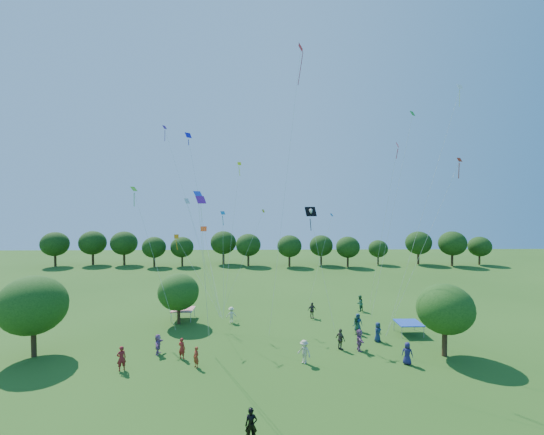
{
  "coord_description": "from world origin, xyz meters",
  "views": [
    {
      "loc": [
        -0.65,
        -15.59,
        12.12
      ],
      "look_at": [
        0.0,
        14.0,
        11.0
      ],
      "focal_mm": 24.0,
      "sensor_mm": 36.0,
      "label": 1
    }
  ],
  "objects_px": {
    "tent_red_stripe": "(183,310)",
    "tent_blue": "(409,323)",
    "near_tree_west": "(33,305)",
    "red_high_kite": "(295,99)",
    "near_tree_east": "(445,309)",
    "near_tree_north": "(179,292)",
    "pirate_kite": "(311,214)",
    "man_in_black": "(251,425)"
  },
  "relations": [
    {
      "from": "tent_red_stripe",
      "to": "tent_blue",
      "type": "relative_size",
      "value": 1.0
    },
    {
      "from": "near_tree_west",
      "to": "red_high_kite",
      "type": "relative_size",
      "value": 0.25
    },
    {
      "from": "near_tree_west",
      "to": "red_high_kite",
      "type": "distance_m",
      "value": 28.07
    },
    {
      "from": "near_tree_west",
      "to": "near_tree_east",
      "type": "xyz_separation_m",
      "value": [
        32.65,
        -0.62,
        -0.32
      ]
    },
    {
      "from": "near_tree_west",
      "to": "red_high_kite",
      "type": "xyz_separation_m",
      "value": [
        21.19,
        5.05,
        17.7
      ]
    },
    {
      "from": "near_tree_north",
      "to": "tent_red_stripe",
      "type": "relative_size",
      "value": 2.31
    },
    {
      "from": "near_tree_east",
      "to": "tent_blue",
      "type": "distance_m",
      "value": 5.67
    },
    {
      "from": "near_tree_west",
      "to": "tent_red_stripe",
      "type": "distance_m",
      "value": 13.67
    },
    {
      "from": "near_tree_north",
      "to": "pirate_kite",
      "type": "relative_size",
      "value": 0.48
    },
    {
      "from": "near_tree_west",
      "to": "man_in_black",
      "type": "bearing_deg",
      "value": -31.37
    },
    {
      "from": "man_in_black",
      "to": "pirate_kite",
      "type": "relative_size",
      "value": 0.16
    },
    {
      "from": "near_tree_west",
      "to": "tent_red_stripe",
      "type": "xyz_separation_m",
      "value": [
        9.78,
        9.05,
        -3.07
      ]
    },
    {
      "from": "tent_red_stripe",
      "to": "pirate_kite",
      "type": "distance_m",
      "value": 16.84
    },
    {
      "from": "pirate_kite",
      "to": "red_high_kite",
      "type": "distance_m",
      "value": 10.76
    },
    {
      "from": "pirate_kite",
      "to": "red_high_kite",
      "type": "height_order",
      "value": "red_high_kite"
    },
    {
      "from": "near_tree_west",
      "to": "tent_blue",
      "type": "xyz_separation_m",
      "value": [
        31.71,
        4.25,
        -3.07
      ]
    },
    {
      "from": "man_in_black",
      "to": "pirate_kite",
      "type": "distance_m",
      "value": 19.92
    },
    {
      "from": "near_tree_east",
      "to": "tent_blue",
      "type": "xyz_separation_m",
      "value": [
        -0.94,
        4.87,
        -2.75
      ]
    },
    {
      "from": "near_tree_west",
      "to": "tent_red_stripe",
      "type": "bearing_deg",
      "value": 42.78
    },
    {
      "from": "near_tree_west",
      "to": "near_tree_north",
      "type": "xyz_separation_m",
      "value": [
        9.67,
        7.6,
        -0.86
      ]
    },
    {
      "from": "near_tree_east",
      "to": "tent_red_stripe",
      "type": "xyz_separation_m",
      "value": [
        -22.87,
        9.67,
        -2.75
      ]
    },
    {
      "from": "man_in_black",
      "to": "red_high_kite",
      "type": "bearing_deg",
      "value": 78.16
    },
    {
      "from": "near_tree_west",
      "to": "near_tree_north",
      "type": "bearing_deg",
      "value": 38.18
    },
    {
      "from": "near_tree_east",
      "to": "near_tree_west",
      "type": "bearing_deg",
      "value": 178.91
    },
    {
      "from": "near_tree_east",
      "to": "pirate_kite",
      "type": "xyz_separation_m",
      "value": [
        -9.89,
        6.13,
        7.39
      ]
    },
    {
      "from": "tent_red_stripe",
      "to": "man_in_black",
      "type": "distance_m",
      "value": 21.29
    },
    {
      "from": "near_tree_west",
      "to": "man_in_black",
      "type": "height_order",
      "value": "near_tree_west"
    },
    {
      "from": "man_in_black",
      "to": "red_high_kite",
      "type": "xyz_separation_m",
      "value": [
        3.57,
        15.79,
        20.94
      ]
    },
    {
      "from": "tent_red_stripe",
      "to": "tent_blue",
      "type": "distance_m",
      "value": 22.45
    },
    {
      "from": "tent_blue",
      "to": "man_in_black",
      "type": "height_order",
      "value": "man_in_black"
    },
    {
      "from": "near_tree_west",
      "to": "pirate_kite",
      "type": "distance_m",
      "value": 24.46
    },
    {
      "from": "tent_blue",
      "to": "pirate_kite",
      "type": "relative_size",
      "value": 0.21
    },
    {
      "from": "near_tree_north",
      "to": "near_tree_east",
      "type": "relative_size",
      "value": 0.88
    },
    {
      "from": "near_tree_west",
      "to": "near_tree_east",
      "type": "distance_m",
      "value": 32.65
    },
    {
      "from": "man_in_black",
      "to": "near_tree_north",
      "type": "bearing_deg",
      "value": 114.33
    },
    {
      "from": "near_tree_west",
      "to": "tent_blue",
      "type": "height_order",
      "value": "near_tree_west"
    },
    {
      "from": "near_tree_west",
      "to": "man_in_black",
      "type": "distance_m",
      "value": 20.89
    },
    {
      "from": "near_tree_north",
      "to": "red_high_kite",
      "type": "bearing_deg",
      "value": -12.5
    },
    {
      "from": "man_in_black",
      "to": "near_tree_west",
      "type": "bearing_deg",
      "value": 149.53
    },
    {
      "from": "pirate_kite",
      "to": "red_high_kite",
      "type": "relative_size",
      "value": 0.41
    },
    {
      "from": "near_tree_north",
      "to": "tent_red_stripe",
      "type": "bearing_deg",
      "value": 85.62
    },
    {
      "from": "near_tree_north",
      "to": "man_in_black",
      "type": "xyz_separation_m",
      "value": [
        7.95,
        -18.34,
        -2.38
      ]
    }
  ]
}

